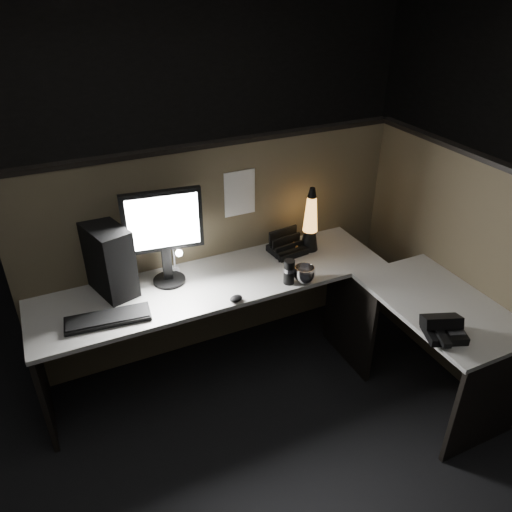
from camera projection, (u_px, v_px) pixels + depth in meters
name	position (u px, v px, depth m)	size (l,w,h in m)	color
floor	(276.00, 419.00, 3.16)	(6.00, 6.00, 0.00)	black
room_shell	(283.00, 179.00, 2.33)	(6.00, 6.00, 6.00)	silver
partition_back	(218.00, 250.00, 3.50)	(2.66, 0.06, 1.50)	brown
partition_right	(448.00, 264.00, 3.34)	(0.06, 1.66, 1.50)	brown
desk	(285.00, 316.00, 3.13)	(2.60, 1.60, 0.73)	#B6B3AC
pc_tower	(106.00, 257.00, 3.03)	(0.19, 0.42, 0.44)	black
monitor	(164.00, 229.00, 3.02)	(0.48, 0.21, 0.62)	black
keyboard	(108.00, 319.00, 2.84)	(0.48, 0.16, 0.02)	black
mouse	(236.00, 298.00, 3.00)	(0.08, 0.06, 0.03)	black
clip_lamp	(177.00, 258.00, 3.18)	(0.04, 0.18, 0.23)	silver
organizer	(287.00, 247.00, 3.50)	(0.25, 0.23, 0.17)	black
lava_lamp	(310.00, 224.00, 3.46)	(0.13, 0.13, 0.47)	black
travel_mug	(289.00, 272.00, 3.14)	(0.07, 0.07, 0.17)	black
steel_mug	(304.00, 274.00, 3.17)	(0.14, 0.14, 0.11)	#BAB9C1
figurine	(295.00, 246.00, 3.50)	(0.05, 0.05, 0.05)	orange
pinned_paper	(240.00, 193.00, 3.32)	(0.22, 0.00, 0.31)	white
desk_phone	(443.00, 328.00, 2.71)	(0.26, 0.25, 0.12)	black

